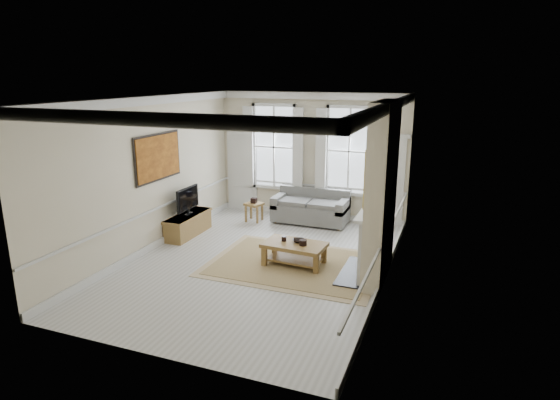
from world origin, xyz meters
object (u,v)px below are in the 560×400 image
at_px(side_table, 254,207).
at_px(coffee_table, 294,247).
at_px(tv_stand, 188,225).
at_px(sofa, 311,209).

bearing_deg(side_table, coffee_table, -50.87).
bearing_deg(coffee_table, tv_stand, 168.64).
xyz_separation_m(side_table, coffee_table, (2.01, -2.47, -0.00)).
bearing_deg(side_table, sofa, 17.16).
xyz_separation_m(sofa, coffee_table, (0.54, -2.92, 0.03)).
xyz_separation_m(sofa, tv_stand, (-2.52, -2.07, -0.10)).
bearing_deg(sofa, tv_stand, -140.52).
bearing_deg(coffee_table, side_table, 133.23).
xyz_separation_m(side_table, tv_stand, (-1.05, -1.62, -0.13)).
height_order(side_table, tv_stand, tv_stand).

